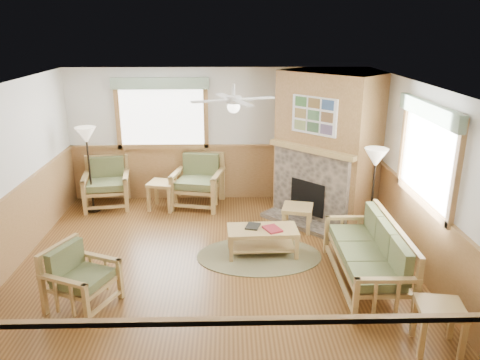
{
  "coord_description": "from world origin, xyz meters",
  "views": [
    {
      "loc": [
        0.22,
        -6.31,
        3.5
      ],
      "look_at": [
        0.4,
        0.7,
        1.15
      ],
      "focal_mm": 35.0,
      "sensor_mm": 36.0,
      "label": 1
    }
  ],
  "objects_px": {
    "armchair_back_right": "(198,181)",
    "end_table_chairs": "(163,195)",
    "footstool": "(297,218)",
    "floor_lamp_left": "(90,170)",
    "armchair_back_left": "(106,183)",
    "armchair_left": "(82,278)",
    "floor_lamp_right": "(372,197)",
    "coffee_table": "(262,241)",
    "sofa": "(366,254)",
    "end_table_sofa": "(438,327)"
  },
  "relations": [
    {
      "from": "armchair_left",
      "to": "floor_lamp_left",
      "type": "distance_m",
      "value": 3.42
    },
    {
      "from": "end_table_sofa",
      "to": "armchair_back_left",
      "type": "bearing_deg",
      "value": 136.74
    },
    {
      "from": "footstool",
      "to": "floor_lamp_left",
      "type": "bearing_deg",
      "value": 165.49
    },
    {
      "from": "floor_lamp_right",
      "to": "floor_lamp_left",
      "type": "bearing_deg",
      "value": 162.44
    },
    {
      "from": "floor_lamp_left",
      "to": "end_table_sofa",
      "type": "bearing_deg",
      "value": -40.4
    },
    {
      "from": "armchair_back_left",
      "to": "end_table_sofa",
      "type": "xyz_separation_m",
      "value": [
        4.77,
        -4.48,
        -0.2
      ]
    },
    {
      "from": "end_table_chairs",
      "to": "floor_lamp_left",
      "type": "bearing_deg",
      "value": -177.42
    },
    {
      "from": "end_table_sofa",
      "to": "floor_lamp_left",
      "type": "distance_m",
      "value": 6.59
    },
    {
      "from": "armchair_left",
      "to": "floor_lamp_right",
      "type": "distance_m",
      "value": 4.58
    },
    {
      "from": "end_table_chairs",
      "to": "floor_lamp_left",
      "type": "xyz_separation_m",
      "value": [
        -1.36,
        -0.06,
        0.56
      ]
    },
    {
      "from": "end_table_chairs",
      "to": "floor_lamp_left",
      "type": "height_order",
      "value": "floor_lamp_left"
    },
    {
      "from": "footstool",
      "to": "armchair_left",
      "type": "bearing_deg",
      "value": -143.51
    },
    {
      "from": "armchair_back_right",
      "to": "coffee_table",
      "type": "xyz_separation_m",
      "value": [
        1.15,
        -2.15,
        -0.29
      ]
    },
    {
      "from": "footstool",
      "to": "sofa",
      "type": "bearing_deg",
      "value": -69.29
    },
    {
      "from": "armchair_back_right",
      "to": "end_table_chairs",
      "type": "relative_size",
      "value": 1.82
    },
    {
      "from": "armchair_back_left",
      "to": "floor_lamp_left",
      "type": "relative_size",
      "value": 0.57
    },
    {
      "from": "armchair_back_left",
      "to": "end_table_sofa",
      "type": "distance_m",
      "value": 6.55
    },
    {
      "from": "armchair_back_left",
      "to": "armchair_back_right",
      "type": "bearing_deg",
      "value": -8.84
    },
    {
      "from": "end_table_sofa",
      "to": "floor_lamp_left",
      "type": "height_order",
      "value": "floor_lamp_left"
    },
    {
      "from": "coffee_table",
      "to": "end_table_chairs",
      "type": "relative_size",
      "value": 1.96
    },
    {
      "from": "armchair_left",
      "to": "end_table_chairs",
      "type": "distance_m",
      "value": 3.41
    },
    {
      "from": "end_table_sofa",
      "to": "floor_lamp_left",
      "type": "relative_size",
      "value": 0.33
    },
    {
      "from": "floor_lamp_left",
      "to": "floor_lamp_right",
      "type": "relative_size",
      "value": 1.02
    },
    {
      "from": "armchair_back_right",
      "to": "floor_lamp_left",
      "type": "distance_m",
      "value": 2.09
    },
    {
      "from": "sofa",
      "to": "armchair_back_right",
      "type": "height_order",
      "value": "armchair_back_right"
    },
    {
      "from": "floor_lamp_right",
      "to": "armchair_back_right",
      "type": "bearing_deg",
      "value": 148.42
    },
    {
      "from": "coffee_table",
      "to": "floor_lamp_right",
      "type": "distance_m",
      "value": 1.93
    },
    {
      "from": "sofa",
      "to": "end_table_chairs",
      "type": "bearing_deg",
      "value": -131.18
    },
    {
      "from": "sofa",
      "to": "coffee_table",
      "type": "bearing_deg",
      "value": -122.99
    },
    {
      "from": "armchair_back_right",
      "to": "armchair_left",
      "type": "height_order",
      "value": "armchair_back_right"
    },
    {
      "from": "coffee_table",
      "to": "armchair_back_left",
      "type": "bearing_deg",
      "value": 141.74
    },
    {
      "from": "coffee_table",
      "to": "end_table_chairs",
      "type": "height_order",
      "value": "end_table_chairs"
    },
    {
      "from": "end_table_chairs",
      "to": "end_table_sofa",
      "type": "distance_m",
      "value": 5.64
    },
    {
      "from": "armchair_left",
      "to": "footstool",
      "type": "bearing_deg",
      "value": -29.84
    },
    {
      "from": "armchair_back_left",
      "to": "end_table_chairs",
      "type": "distance_m",
      "value": 1.16
    },
    {
      "from": "armchair_back_right",
      "to": "end_table_chairs",
      "type": "xyz_separation_m",
      "value": [
        -0.69,
        -0.17,
        -0.23
      ]
    },
    {
      "from": "armchair_back_left",
      "to": "armchair_back_right",
      "type": "xyz_separation_m",
      "value": [
        1.82,
        0.0,
        0.03
      ]
    },
    {
      "from": "sofa",
      "to": "armchair_back_left",
      "type": "height_order",
      "value": "armchair_back_left"
    },
    {
      "from": "sofa",
      "to": "footstool",
      "type": "xyz_separation_m",
      "value": [
        -0.69,
        1.83,
        -0.23
      ]
    },
    {
      "from": "sofa",
      "to": "end_table_chairs",
      "type": "relative_size",
      "value": 3.49
    },
    {
      "from": "armchair_back_right",
      "to": "armchair_left",
      "type": "bearing_deg",
      "value": -97.7
    },
    {
      "from": "end_table_chairs",
      "to": "footstool",
      "type": "height_order",
      "value": "end_table_chairs"
    },
    {
      "from": "armchair_left",
      "to": "floor_lamp_right",
      "type": "relative_size",
      "value": 0.5
    },
    {
      "from": "end_table_sofa",
      "to": "armchair_back_right",
      "type": "bearing_deg",
      "value": 123.34
    },
    {
      "from": "armchair_left",
      "to": "coffee_table",
      "type": "bearing_deg",
      "value": -36.54
    },
    {
      "from": "floor_lamp_right",
      "to": "armchair_back_left",
      "type": "bearing_deg",
      "value": 159.17
    },
    {
      "from": "end_table_chairs",
      "to": "floor_lamp_right",
      "type": "height_order",
      "value": "floor_lamp_right"
    },
    {
      "from": "end_table_chairs",
      "to": "footstool",
      "type": "xyz_separation_m",
      "value": [
        2.52,
        -1.07,
        -0.06
      ]
    },
    {
      "from": "end_table_sofa",
      "to": "floor_lamp_left",
      "type": "bearing_deg",
      "value": 139.6
    },
    {
      "from": "armchair_back_left",
      "to": "armchair_left",
      "type": "bearing_deg",
      "value": -90.13
    }
  ]
}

